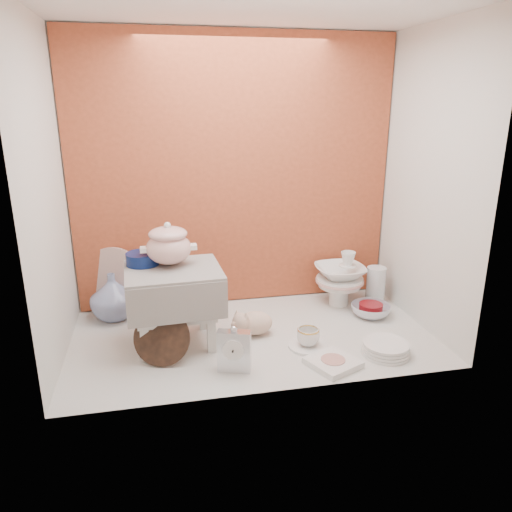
{
  "coord_description": "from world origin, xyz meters",
  "views": [
    {
      "loc": [
        -0.44,
        -2.19,
        1.14
      ],
      "look_at": [
        0.02,
        0.02,
        0.42
      ],
      "focal_mm": 34.22,
      "sensor_mm": 36.0,
      "label": 1
    }
  ],
  "objects_px": {
    "soup_tureen": "(168,244)",
    "mantel_clock": "(234,349)",
    "step_stool": "(175,307)",
    "floral_platter": "(115,281)",
    "plush_pig": "(255,323)",
    "crystal_bowl": "(371,310)",
    "gold_rim_teacup": "(308,337)",
    "porcelain_tower": "(340,278)",
    "dinner_plate_stack": "(386,348)",
    "blue_white_vase": "(113,296)"
  },
  "relations": [
    {
      "from": "mantel_clock",
      "to": "blue_white_vase",
      "type": "bearing_deg",
      "value": 147.44
    },
    {
      "from": "soup_tureen",
      "to": "crystal_bowl",
      "type": "bearing_deg",
      "value": 2.06
    },
    {
      "from": "plush_pig",
      "to": "dinner_plate_stack",
      "type": "relative_size",
      "value": 0.99
    },
    {
      "from": "dinner_plate_stack",
      "to": "porcelain_tower",
      "type": "bearing_deg",
      "value": 90.2
    },
    {
      "from": "step_stool",
      "to": "plush_pig",
      "type": "height_order",
      "value": "step_stool"
    },
    {
      "from": "gold_rim_teacup",
      "to": "crystal_bowl",
      "type": "height_order",
      "value": "gold_rim_teacup"
    },
    {
      "from": "step_stool",
      "to": "soup_tureen",
      "type": "bearing_deg",
      "value": 99.45
    },
    {
      "from": "soup_tureen",
      "to": "mantel_clock",
      "type": "distance_m",
      "value": 0.59
    },
    {
      "from": "step_stool",
      "to": "mantel_clock",
      "type": "distance_m",
      "value": 0.4
    },
    {
      "from": "blue_white_vase",
      "to": "porcelain_tower",
      "type": "relative_size",
      "value": 0.8
    },
    {
      "from": "soup_tureen",
      "to": "porcelain_tower",
      "type": "distance_m",
      "value": 1.05
    },
    {
      "from": "soup_tureen",
      "to": "blue_white_vase",
      "type": "xyz_separation_m",
      "value": [
        -0.31,
        0.3,
        -0.37
      ]
    },
    {
      "from": "soup_tureen",
      "to": "porcelain_tower",
      "type": "relative_size",
      "value": 0.79
    },
    {
      "from": "blue_white_vase",
      "to": "plush_pig",
      "type": "distance_m",
      "value": 0.8
    },
    {
      "from": "floral_platter",
      "to": "crystal_bowl",
      "type": "relative_size",
      "value": 1.76
    },
    {
      "from": "dinner_plate_stack",
      "to": "crystal_bowl",
      "type": "height_order",
      "value": "crystal_bowl"
    },
    {
      "from": "floral_platter",
      "to": "gold_rim_teacup",
      "type": "height_order",
      "value": "floral_platter"
    },
    {
      "from": "gold_rim_teacup",
      "to": "porcelain_tower",
      "type": "height_order",
      "value": "porcelain_tower"
    },
    {
      "from": "gold_rim_teacup",
      "to": "crystal_bowl",
      "type": "bearing_deg",
      "value": 31.25
    },
    {
      "from": "gold_rim_teacup",
      "to": "dinner_plate_stack",
      "type": "xyz_separation_m",
      "value": [
        0.34,
        -0.14,
        -0.03
      ]
    },
    {
      "from": "step_stool",
      "to": "floral_platter",
      "type": "distance_m",
      "value": 0.54
    },
    {
      "from": "dinner_plate_stack",
      "to": "step_stool",
      "type": "bearing_deg",
      "value": 161.85
    },
    {
      "from": "blue_white_vase",
      "to": "porcelain_tower",
      "type": "bearing_deg",
      "value": -3.04
    },
    {
      "from": "dinner_plate_stack",
      "to": "blue_white_vase",
      "type": "bearing_deg",
      "value": 152.17
    },
    {
      "from": "gold_rim_teacup",
      "to": "crystal_bowl",
      "type": "relative_size",
      "value": 0.51
    },
    {
      "from": "mantel_clock",
      "to": "soup_tureen",
      "type": "bearing_deg",
      "value": 141.69
    },
    {
      "from": "gold_rim_teacup",
      "to": "plush_pig",
      "type": "bearing_deg",
      "value": 140.72
    },
    {
      "from": "floral_platter",
      "to": "blue_white_vase",
      "type": "relative_size",
      "value": 1.48
    },
    {
      "from": "soup_tureen",
      "to": "gold_rim_teacup",
      "type": "bearing_deg",
      "value": -20.26
    },
    {
      "from": "plush_pig",
      "to": "crystal_bowl",
      "type": "height_order",
      "value": "plush_pig"
    },
    {
      "from": "floral_platter",
      "to": "mantel_clock",
      "type": "height_order",
      "value": "floral_platter"
    },
    {
      "from": "step_stool",
      "to": "floral_platter",
      "type": "bearing_deg",
      "value": 122.26
    },
    {
      "from": "plush_pig",
      "to": "gold_rim_teacup",
      "type": "bearing_deg",
      "value": -38.18
    },
    {
      "from": "blue_white_vase",
      "to": "crystal_bowl",
      "type": "xyz_separation_m",
      "value": [
        1.39,
        -0.26,
        -0.09
      ]
    },
    {
      "from": "blue_white_vase",
      "to": "dinner_plate_stack",
      "type": "distance_m",
      "value": 1.45
    },
    {
      "from": "blue_white_vase",
      "to": "mantel_clock",
      "type": "relative_size",
      "value": 1.21
    },
    {
      "from": "porcelain_tower",
      "to": "gold_rim_teacup",
      "type": "bearing_deg",
      "value": -125.72
    },
    {
      "from": "mantel_clock",
      "to": "plush_pig",
      "type": "relative_size",
      "value": 0.94
    },
    {
      "from": "step_stool",
      "to": "porcelain_tower",
      "type": "height_order",
      "value": "step_stool"
    },
    {
      "from": "dinner_plate_stack",
      "to": "mantel_clock",
      "type": "bearing_deg",
      "value": -179.92
    },
    {
      "from": "floral_platter",
      "to": "dinner_plate_stack",
      "type": "distance_m",
      "value": 1.48
    },
    {
      "from": "step_stool",
      "to": "floral_platter",
      "type": "height_order",
      "value": "step_stool"
    },
    {
      "from": "floral_platter",
      "to": "plush_pig",
      "type": "bearing_deg",
      "value": -31.51
    },
    {
      "from": "step_stool",
      "to": "gold_rim_teacup",
      "type": "xyz_separation_m",
      "value": [
        0.62,
        -0.18,
        -0.14
      ]
    },
    {
      "from": "gold_rim_teacup",
      "to": "dinner_plate_stack",
      "type": "height_order",
      "value": "gold_rim_teacup"
    },
    {
      "from": "blue_white_vase",
      "to": "crystal_bowl",
      "type": "bearing_deg",
      "value": -10.74
    },
    {
      "from": "floral_platter",
      "to": "porcelain_tower",
      "type": "xyz_separation_m",
      "value": [
        1.26,
        -0.15,
        -0.03
      ]
    },
    {
      "from": "floral_platter",
      "to": "plush_pig",
      "type": "relative_size",
      "value": 1.68
    },
    {
      "from": "gold_rim_teacup",
      "to": "porcelain_tower",
      "type": "xyz_separation_m",
      "value": [
        0.34,
        0.47,
        0.1
      ]
    },
    {
      "from": "plush_pig",
      "to": "gold_rim_teacup",
      "type": "height_order",
      "value": "plush_pig"
    }
  ]
}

